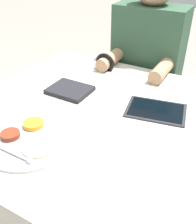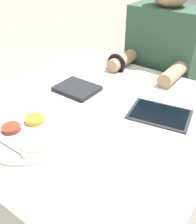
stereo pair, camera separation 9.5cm
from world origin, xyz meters
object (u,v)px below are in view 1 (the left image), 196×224
Objects in this scene: thali_tray at (29,139)px; red_notebook at (70,90)px; person_diner at (144,84)px; tablet_device at (156,110)px.

thali_tray is 1.61× the size of red_notebook.
red_notebook is 0.15× the size of person_diner.
tablet_device is (0.40, 0.04, -0.00)m from red_notebook.
tablet_device is 0.21× the size of person_diner.
person_diner is (0.09, 0.91, -0.17)m from thali_tray.
thali_tray reaches higher than tablet_device.
person_diner is (0.17, 0.55, -0.17)m from red_notebook.
thali_tray is 0.37m from red_notebook.
tablet_device is (0.32, 0.40, -0.00)m from thali_tray.
red_notebook is 0.71× the size of tablet_device.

